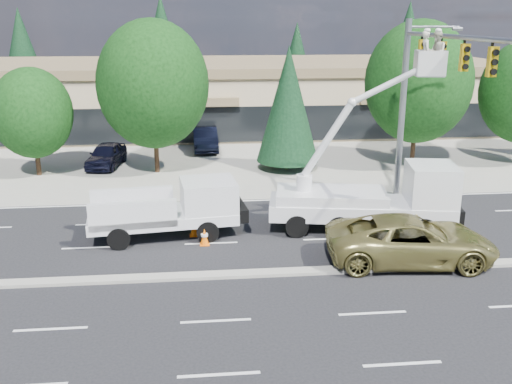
{
  "coord_description": "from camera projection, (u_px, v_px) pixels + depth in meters",
  "views": [
    {
      "loc": [
        -0.29,
        -19.01,
        9.06
      ],
      "look_at": [
        1.82,
        2.54,
        2.4
      ],
      "focal_mm": 40.0,
      "sensor_mm": 36.0,
      "label": 1
    }
  ],
  "objects": [
    {
      "name": "ground",
      "position": [
        213.0,
        277.0,
        20.77
      ],
      "size": [
        140.0,
        140.0,
        0.0
      ],
      "primitive_type": "plane",
      "color": "black",
      "rests_on": "ground"
    },
    {
      "name": "concrete_apron",
      "position": [
        206.0,
        152.0,
        39.8
      ],
      "size": [
        140.0,
        22.0,
        0.01
      ],
      "primitive_type": "cube",
      "color": "gray",
      "rests_on": "ground"
    },
    {
      "name": "road_median",
      "position": [
        213.0,
        275.0,
        20.76
      ],
      "size": [
        120.0,
        0.55,
        0.12
      ],
      "primitive_type": "cube",
      "color": "gray",
      "rests_on": "ground"
    },
    {
      "name": "strip_mall",
      "position": [
        203.0,
        94.0,
        48.46
      ],
      "size": [
        50.4,
        15.4,
        5.5
      ],
      "color": "tan",
      "rests_on": "ground"
    },
    {
      "name": "tree_front_c",
      "position": [
        32.0,
        113.0,
        33.01
      ],
      "size": [
        4.6,
        4.6,
        6.38
      ],
      "color": "#332114",
      "rests_on": "ground"
    },
    {
      "name": "tree_front_d",
      "position": [
        153.0,
        84.0,
        33.21
      ],
      "size": [
        6.53,
        6.53,
        9.06
      ],
      "color": "#332114",
      "rests_on": "ground"
    },
    {
      "name": "tree_front_e",
      "position": [
        288.0,
        104.0,
        34.33
      ],
      "size": [
        3.81,
        3.81,
        7.5
      ],
      "color": "#332114",
      "rests_on": "ground"
    },
    {
      "name": "tree_front_f",
      "position": [
        418.0,
        82.0,
        34.71
      ],
      "size": [
        6.49,
        6.49,
        9.01
      ],
      "color": "#332114",
      "rests_on": "ground"
    },
    {
      "name": "tree_back_a",
      "position": [
        23.0,
        55.0,
        57.47
      ],
      "size": [
        5.09,
        5.09,
        10.03
      ],
      "color": "#332114",
      "rests_on": "ground"
    },
    {
      "name": "tree_back_b",
      "position": [
        162.0,
        48.0,
        58.59
      ],
      "size": [
        5.69,
        5.69,
        11.22
      ],
      "color": "#332114",
      "rests_on": "ground"
    },
    {
      "name": "tree_back_c",
      "position": [
        296.0,
        61.0,
        60.31
      ],
      "size": [
        4.36,
        4.36,
        8.59
      ],
      "color": "#332114",
      "rests_on": "ground"
    },
    {
      "name": "tree_back_d",
      "position": [
        407.0,
        49.0,
        61.09
      ],
      "size": [
        5.44,
        5.44,
        10.73
      ],
      "color": "#332114",
      "rests_on": "ground"
    },
    {
      "name": "signal_mast",
      "position": [
        421.0,
        84.0,
        26.63
      ],
      "size": [
        2.76,
        10.16,
        9.0
      ],
      "color": "gray",
      "rests_on": "ground"
    },
    {
      "name": "utility_pickup",
      "position": [
        174.0,
        214.0,
        24.39
      ],
      "size": [
        6.45,
        3.02,
        2.39
      ],
      "rotation": [
        0.0,
        0.0,
        0.12
      ],
      "color": "white",
      "rests_on": "ground"
    },
    {
      "name": "bucket_truck",
      "position": [
        379.0,
        190.0,
        24.79
      ],
      "size": [
        8.23,
        3.66,
        8.64
      ],
      "rotation": [
        0.0,
        0.0,
        -0.17
      ],
      "color": "white",
      "rests_on": "ground"
    },
    {
      "name": "traffic_cone_b",
      "position": [
        194.0,
        228.0,
        24.57
      ],
      "size": [
        0.4,
        0.4,
        0.7
      ],
      "color": "#FC6707",
      "rests_on": "ground"
    },
    {
      "name": "traffic_cone_c",
      "position": [
        205.0,
        237.0,
        23.61
      ],
      "size": [
        0.4,
        0.4,
        0.7
      ],
      "color": "#FC6707",
      "rests_on": "ground"
    },
    {
      "name": "traffic_cone_d",
      "position": [
        370.0,
        223.0,
        25.16
      ],
      "size": [
        0.4,
        0.4,
        0.7
      ],
      "color": "#FC6707",
      "rests_on": "ground"
    },
    {
      "name": "minivan",
      "position": [
        411.0,
        240.0,
        21.79
      ],
      "size": [
        6.69,
        3.53,
        1.79
      ],
      "primitive_type": "imported",
      "rotation": [
        0.0,
        0.0,
        1.48
      ],
      "color": "olive",
      "rests_on": "ground"
    },
    {
      "name": "parked_car_west",
      "position": [
        106.0,
        155.0,
        35.9
      ],
      "size": [
        2.4,
        4.6,
        1.49
      ],
      "primitive_type": "imported",
      "rotation": [
        0.0,
        0.0,
        -0.15
      ],
      "color": "black",
      "rests_on": "ground"
    },
    {
      "name": "parked_car_east",
      "position": [
        205.0,
        139.0,
        40.43
      ],
      "size": [
        1.81,
        4.83,
        1.58
      ],
      "primitive_type": "imported",
      "rotation": [
        0.0,
        0.0,
        0.03
      ],
      "color": "black",
      "rests_on": "ground"
    }
  ]
}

